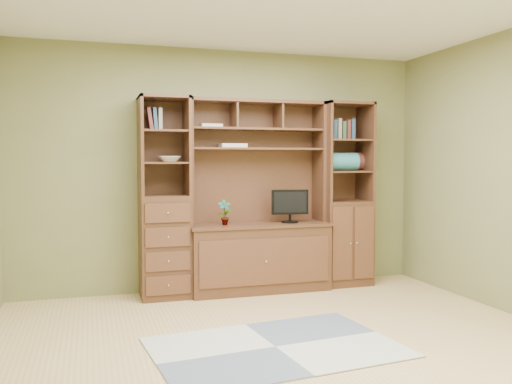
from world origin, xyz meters
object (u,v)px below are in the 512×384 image
object	(u,v)px
right_tower	(344,194)
center_hutch	(259,196)
left_tower	(164,198)
monitor	(290,200)

from	to	relation	value
right_tower	center_hutch	bearing A→B (deg)	-177.77
right_tower	left_tower	bearing A→B (deg)	180.00
center_hutch	monitor	distance (m)	0.35
left_tower	center_hutch	bearing A→B (deg)	-2.29
left_tower	right_tower	world-z (taller)	same
center_hutch	right_tower	bearing A→B (deg)	2.23
center_hutch	monitor	size ratio (longest dim) A/B	4.16
center_hutch	right_tower	xyz separation A→B (m)	(1.02, 0.04, 0.00)
monitor	right_tower	bearing A→B (deg)	14.72
left_tower	right_tower	size ratio (longest dim) A/B	1.00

